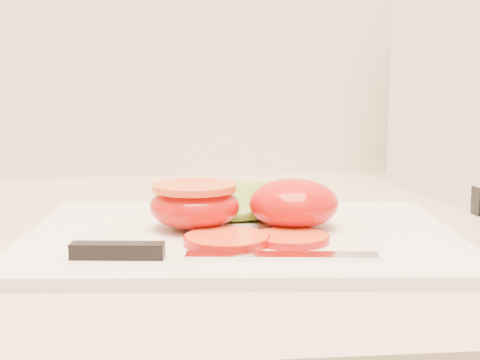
{
  "coord_description": "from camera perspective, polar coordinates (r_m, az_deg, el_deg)",
  "views": [
    {
      "loc": [
        -0.18,
        1.02,
        1.08
      ],
      "look_at": [
        -0.12,
        1.61,
        0.99
      ],
      "focal_mm": 50.0,
      "sensor_mm": 36.0,
      "label": 1
    }
  ],
  "objects": [
    {
      "name": "tomato_half_dome",
      "position": [
        0.61,
        4.59,
        -2.0
      ],
      "size": [
        0.08,
        0.08,
        0.05
      ],
      "primitive_type": "ellipsoid",
      "color": "red",
      "rests_on": "cutting_board"
    },
    {
      "name": "tomato_slice_1",
      "position": [
        0.56,
        4.41,
        -4.96
      ],
      "size": [
        0.06,
        0.06,
        0.01
      ],
      "primitive_type": "cylinder",
      "color": "orange",
      "rests_on": "cutting_board"
    },
    {
      "name": "lettuce_leaf_1",
      "position": [
        0.68,
        2.69,
        -1.74
      ],
      "size": [
        0.14,
        0.12,
        0.02
      ],
      "primitive_type": "ellipsoid",
      "rotation": [
        0.0,
        0.0,
        0.4
      ],
      "color": "olive",
      "rests_on": "cutting_board"
    },
    {
      "name": "cutting_board",
      "position": [
        0.6,
        0.09,
        -4.89
      ],
      "size": [
        0.4,
        0.31,
        0.01
      ],
      "primitive_type": "cube",
      "rotation": [
        0.0,
        0.0,
        -0.09
      ],
      "color": "white",
      "rests_on": "counter"
    },
    {
      "name": "knife",
      "position": [
        0.51,
        -4.97,
        -6.2
      ],
      "size": [
        0.24,
        0.04,
        0.01
      ],
      "rotation": [
        0.0,
        0.0,
        -0.12
      ],
      "color": "silver",
      "rests_on": "cutting_board"
    },
    {
      "name": "tomato_slice_0",
      "position": [
        0.55,
        -1.14,
        -5.09
      ],
      "size": [
        0.07,
        0.07,
        0.01
      ],
      "primitive_type": "cylinder",
      "color": "orange",
      "rests_on": "cutting_board"
    },
    {
      "name": "tomato_half_cut",
      "position": [
        0.61,
        -3.88,
        -2.06
      ],
      "size": [
        0.08,
        0.08,
        0.04
      ],
      "color": "red",
      "rests_on": "cutting_board"
    },
    {
      "name": "lettuce_leaf_0",
      "position": [
        0.67,
        -1.34,
        -1.82
      ],
      "size": [
        0.16,
        0.15,
        0.02
      ],
      "primitive_type": "ellipsoid",
      "rotation": [
        0.0,
        0.0,
        -0.58
      ],
      "color": "olive",
      "rests_on": "cutting_board"
    }
  ]
}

